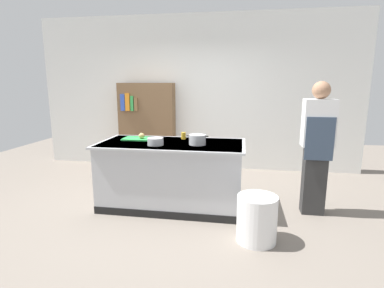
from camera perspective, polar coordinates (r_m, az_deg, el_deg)
ground_plane at (r=4.35m, az=-3.76°, el=-11.46°), size 10.00×10.00×0.00m
back_wall at (r=6.07m, az=0.64°, el=9.65°), size 6.40×0.12×3.00m
counter_island at (r=4.19m, az=-3.85°, el=-5.59°), size 1.98×0.98×0.90m
cutting_board at (r=4.38m, az=-10.32°, el=1.00°), size 0.40×0.28×0.02m
onion at (r=4.32m, az=-9.55°, el=1.55°), size 0.08×0.08×0.08m
stock_pot at (r=3.93m, az=1.04°, el=0.83°), size 0.29×0.22×0.13m
mixing_bowl at (r=3.93m, az=-6.95°, el=0.48°), size 0.21×0.21×0.10m
juice_cup at (r=4.33m, az=-1.62°, el=1.58°), size 0.07×0.07×0.10m
trash_bin at (r=3.41m, az=12.21°, el=-13.71°), size 0.43×0.43×0.51m
person_chef at (r=4.14m, az=22.62°, el=-0.26°), size 0.38×0.25×1.72m
bookshelf at (r=6.05m, az=-8.52°, el=3.36°), size 1.10×0.31×1.70m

